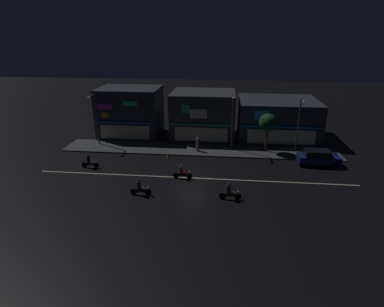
{
  "coord_description": "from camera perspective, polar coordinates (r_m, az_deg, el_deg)",
  "views": [
    {
      "loc": [
        2.84,
        -27.81,
        13.27
      ],
      "look_at": [
        -0.43,
        3.36,
        1.28
      ],
      "focal_mm": 29.47,
      "sensor_mm": 36.0,
      "label": 1
    }
  ],
  "objects": [
    {
      "name": "motorcycle_lead",
      "position": [
        30.59,
        -1.8,
        -3.48
      ],
      "size": [
        1.9,
        0.6,
        1.52
      ],
      "rotation": [
        0.0,
        0.0,
        3.09
      ],
      "color": "black",
      "rests_on": "ground"
    },
    {
      "name": "lane_divider_stripe",
      "position": [
        30.94,
        0.15,
        -4.45
      ],
      "size": [
        31.32,
        0.16,
        0.01
      ],
      "primitive_type": "cube",
      "color": "beige",
      "rests_on": "ground"
    },
    {
      "name": "streetlamp_west",
      "position": [
        40.58,
        -17.12,
        6.69
      ],
      "size": [
        0.44,
        1.64,
        6.32
      ],
      "color": "#47494C",
      "rests_on": "sidewalk_far"
    },
    {
      "name": "sidewalk_far",
      "position": [
        38.22,
        1.37,
        0.73
      ],
      "size": [
        32.97,
        4.28,
        0.14
      ],
      "primitive_type": "cube",
      "color": "#424447",
      "rests_on": "ground"
    },
    {
      "name": "motorcycle_opposite_lane",
      "position": [
        34.7,
        -18.05,
        -1.5
      ],
      "size": [
        1.9,
        0.6,
        1.52
      ],
      "rotation": [
        0.0,
        0.0,
        -0.05
      ],
      "color": "black",
      "rests_on": "ground"
    },
    {
      "name": "traffic_cone",
      "position": [
        35.96,
        -4.36,
        -0.31
      ],
      "size": [
        0.36,
        0.36,
        0.55
      ],
      "primitive_type": "cone",
      "color": "orange",
      "rests_on": "ground"
    },
    {
      "name": "storefront_left_block",
      "position": [
        42.72,
        2.03,
        7.06
      ],
      "size": [
        8.31,
        7.13,
        6.08
      ],
      "color": "#383A3F",
      "rests_on": "ground"
    },
    {
      "name": "streetlamp_mid",
      "position": [
        37.21,
        7.37,
        6.48
      ],
      "size": [
        0.44,
        1.64,
        6.65
      ],
      "color": "#47494C",
      "rests_on": "sidewalk_far"
    },
    {
      "name": "streetlamp_east",
      "position": [
        38.36,
        18.85,
        5.74
      ],
      "size": [
        0.44,
        1.64,
        6.36
      ],
      "color": "#47494C",
      "rests_on": "sidewalk_far"
    },
    {
      "name": "pedestrian_on_sidewalk",
      "position": [
        37.32,
        1.01,
        1.68
      ],
      "size": [
        0.38,
        0.38,
        1.79
      ],
      "rotation": [
        0.0,
        0.0,
        5.94
      ],
      "color": "gray",
      "rests_on": "sidewalk_far"
    },
    {
      "name": "street_tree",
      "position": [
        37.56,
        13.57,
        5.44
      ],
      "size": [
        2.06,
        2.06,
        4.53
      ],
      "color": "#473323",
      "rests_on": "sidewalk_far"
    },
    {
      "name": "ground_plane",
      "position": [
        30.94,
        0.15,
        -4.46
      ],
      "size": [
        140.0,
        140.0,
        0.0
      ],
      "primitive_type": "plane",
      "color": "black"
    },
    {
      "name": "storefront_center_block",
      "position": [
        44.06,
        -11.06,
        7.41
      ],
      "size": [
        8.07,
        6.32,
        6.53
      ],
      "color": "#2D333D",
      "rests_on": "ground"
    },
    {
      "name": "storefront_right_block",
      "position": [
        44.16,
        15.09,
        6.16
      ],
      "size": [
        10.27,
        8.88,
        5.09
      ],
      "color": "#2D333D",
      "rests_on": "ground"
    },
    {
      "name": "motorcycle_following",
      "position": [
        27.08,
        6.83,
        -7.04
      ],
      "size": [
        1.9,
        0.6,
        1.52
      ],
      "rotation": [
        0.0,
        0.0,
        3.02
      ],
      "color": "black",
      "rests_on": "ground"
    },
    {
      "name": "parked_car_near_kerb",
      "position": [
        36.25,
        21.87,
        -0.64
      ],
      "size": [
        4.3,
        1.98,
        1.67
      ],
      "rotation": [
        0.0,
        0.0,
        3.14
      ],
      "color": "navy",
      "rests_on": "ground"
    },
    {
      "name": "motorcycle_trailing_far",
      "position": [
        27.95,
        -9.39,
        -6.25
      ],
      "size": [
        1.9,
        0.6,
        1.52
      ],
      "rotation": [
        0.0,
        0.0,
        3.22
      ],
      "color": "black",
      "rests_on": "ground"
    }
  ]
}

